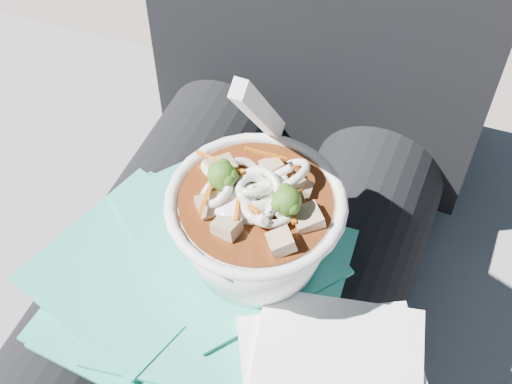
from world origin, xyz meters
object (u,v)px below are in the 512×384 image
at_px(stone_ledge, 270,331).
at_px(person_body, 252,228).
at_px(plastic_bag, 204,288).
at_px(udon_bowl, 256,220).
at_px(lap, 212,328).

height_order(stone_ledge, person_body, person_body).
relative_size(plastic_bag, udon_bowl, 1.70).
xyz_separation_m(stone_ledge, plastic_bag, (-0.00, -0.16, 0.35)).
xyz_separation_m(plastic_bag, udon_bowl, (0.03, 0.04, 0.06)).
xyz_separation_m(lap, person_body, (-0.00, 0.09, 0.04)).
xyz_separation_m(person_body, udon_bowl, (0.03, -0.06, 0.10)).
relative_size(lap, plastic_bag, 1.50).
bearing_deg(person_body, lap, -90.00).
height_order(stone_ledge, lap, lap).
relative_size(person_body, plastic_bag, 3.03).
bearing_deg(stone_ledge, lap, -90.00).
relative_size(stone_ledge, lap, 2.08).
bearing_deg(person_body, udon_bowl, -64.31).
bearing_deg(person_body, stone_ledge, 90.00).
height_order(plastic_bag, udon_bowl, udon_bowl).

